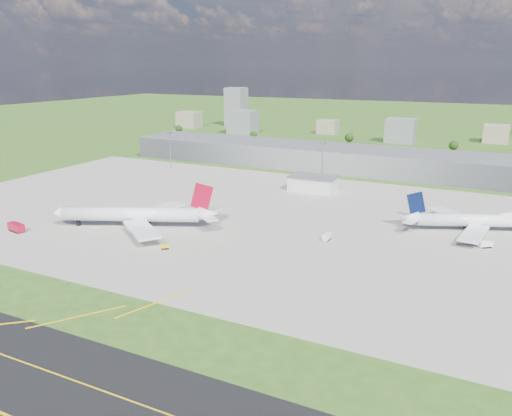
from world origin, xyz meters
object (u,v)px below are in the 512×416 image
at_px(airliner_blue_quad, 482,220).
at_px(tug_yellow, 165,247).
at_px(van_white_far, 485,245).
at_px(van_white_near, 327,237).
at_px(airliner_red_twin, 137,215).
at_px(fire_truck, 16,228).

xyz_separation_m(airliner_blue_quad, tug_yellow, (-111.10, -79.05, -3.94)).
bearing_deg(van_white_far, van_white_near, 164.24).
distance_m(airliner_red_twin, van_white_far, 146.99).
bearing_deg(airliner_blue_quad, tug_yellow, -166.76).
xyz_separation_m(tug_yellow, van_white_near, (54.24, 37.96, 0.45)).
distance_m(airliner_red_twin, van_white_near, 84.60).
relative_size(van_white_near, van_white_far, 0.99).
height_order(fire_truck, van_white_far, fire_truck).
height_order(airliner_blue_quad, van_white_far, airliner_blue_quad).
distance_m(airliner_red_twin, tug_yellow, 33.33).
bearing_deg(airliner_red_twin, van_white_near, 170.69).
height_order(airliner_red_twin, van_white_near, airliner_red_twin).
distance_m(van_white_near, van_white_far, 62.53).
bearing_deg(van_white_far, fire_truck, 166.48).
height_order(airliner_red_twin, airliner_blue_quad, airliner_red_twin).
xyz_separation_m(airliner_blue_quad, fire_truck, (-181.93, -90.04, -2.97)).
bearing_deg(airliner_blue_quad, van_white_near, -166.34).
bearing_deg(tug_yellow, airliner_red_twin, 107.38).
height_order(van_white_near, van_white_far, van_white_near).
bearing_deg(fire_truck, airliner_blue_quad, 36.18).
bearing_deg(fire_truck, airliner_red_twin, 43.63).
relative_size(tug_yellow, van_white_near, 0.72).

